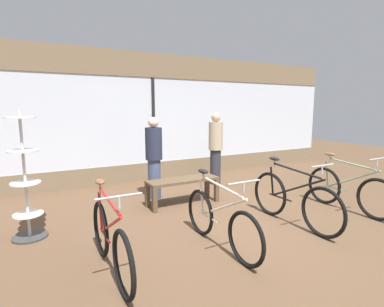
{
  "coord_description": "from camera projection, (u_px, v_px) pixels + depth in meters",
  "views": [
    {
      "loc": [
        -2.87,
        -3.66,
        1.86
      ],
      "look_at": [
        0.0,
        1.48,
        0.95
      ],
      "focal_mm": 28.0,
      "sensor_mm": 36.0,
      "label": 1
    }
  ],
  "objects": [
    {
      "name": "bicycle_right",
      "position": [
        293.0,
        200.0,
        4.74
      ],
      "size": [
        0.46,
        1.82,
        1.06
      ],
      "color": "black",
      "rests_on": "ground_plane"
    },
    {
      "name": "accessory_rack",
      "position": [
        26.0,
        187.0,
        4.21
      ],
      "size": [
        0.48,
        0.48,
        1.82
      ],
      "color": "#333333",
      "rests_on": "ground_plane"
    },
    {
      "name": "ground_plane",
      "position": [
        237.0,
        224.0,
        4.83
      ],
      "size": [
        24.0,
        24.0,
        0.0
      ],
      "primitive_type": "plane",
      "color": "brown"
    },
    {
      "name": "bicycle_far_left",
      "position": [
        110.0,
        241.0,
        3.35
      ],
      "size": [
        0.46,
        1.68,
        1.03
      ],
      "color": "black",
      "rests_on": "ground_plane"
    },
    {
      "name": "customer_by_window",
      "position": [
        216.0,
        147.0,
        7.26
      ],
      "size": [
        0.47,
        0.47,
        1.73
      ],
      "color": "#2D2D38",
      "rests_on": "ground_plane"
    },
    {
      "name": "bicycle_far_right",
      "position": [
        348.0,
        190.0,
        5.39
      ],
      "size": [
        0.46,
        1.73,
        1.04
      ],
      "color": "black",
      "rests_on": "ground_plane"
    },
    {
      "name": "shop_back_wall",
      "position": [
        153.0,
        116.0,
        7.63
      ],
      "size": [
        12.0,
        0.08,
        3.2
      ],
      "color": "#7A664C",
      "rests_on": "ground_plane"
    },
    {
      "name": "display_bench",
      "position": [
        183.0,
        184.0,
        5.76
      ],
      "size": [
        1.4,
        0.44,
        0.5
      ],
      "color": "brown",
      "rests_on": "ground_plane"
    },
    {
      "name": "bicycle_left",
      "position": [
        220.0,
        221.0,
        3.96
      ],
      "size": [
        0.46,
        1.71,
        1.02
      ],
      "color": "black",
      "rests_on": "ground_plane"
    },
    {
      "name": "customer_near_rack",
      "position": [
        154.0,
        156.0,
        6.07
      ],
      "size": [
        0.4,
        0.4,
        1.67
      ],
      "color": "#424C6B",
      "rests_on": "ground_plane"
    }
  ]
}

